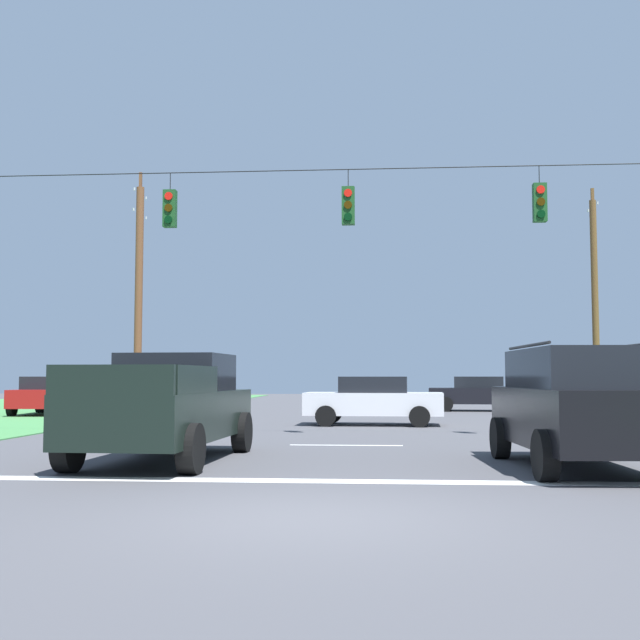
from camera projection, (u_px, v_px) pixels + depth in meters
ground_plane at (311, 518)px, 8.48m from camera, size 120.00×120.00×0.00m
stop_bar_stripe at (329, 481)px, 11.43m from camera, size 15.70×0.45×0.01m
lane_dash_0 at (346, 445)px, 17.40m from camera, size 2.50×0.15×0.01m
lane_dash_1 at (356, 425)px, 24.76m from camera, size 2.50×0.15×0.01m
lane_dash_2 at (360, 416)px, 30.32m from camera, size 2.50×0.15×0.01m
lane_dash_3 at (363, 410)px, 35.57m from camera, size 2.50×0.15×0.01m
lane_dash_4 at (367, 402)px, 46.62m from camera, size 2.50×0.15×0.01m
overhead_signal_span at (344, 281)px, 19.48m from camera, size 18.77×0.31×7.02m
pickup_truck at (167, 407)px, 14.29m from camera, size 2.47×5.48×1.95m
suv_black at (579, 404)px, 13.00m from camera, size 2.40×4.89×2.05m
distant_car_crossing_white at (374, 400)px, 24.69m from camera, size 4.37×2.17×1.52m
distant_car_oncoming at (478, 393)px, 34.77m from camera, size 4.44×2.32×1.52m
distant_car_far_parked at (49, 395)px, 31.23m from camera, size 2.20×4.39×1.52m
utility_pole_mid_right at (595, 302)px, 32.74m from camera, size 0.28×1.54×9.44m
utility_pole_near_left at (139, 293)px, 34.27m from camera, size 0.34×1.89×10.51m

